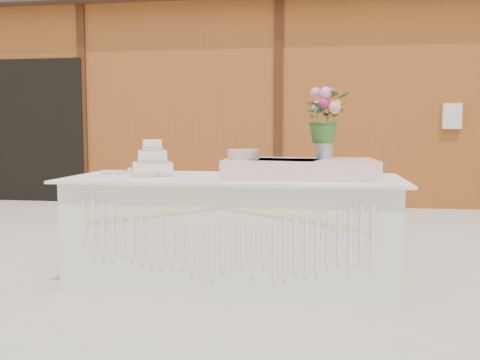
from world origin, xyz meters
TOP-DOWN VIEW (x-y plane):
  - ground at (0.00, 0.00)m, footprint 80.00×80.00m
  - barn at (-0.01, 5.99)m, footprint 12.60×4.60m
  - cake_table at (0.00, -0.00)m, footprint 2.40×1.00m
  - wedding_cake at (-0.62, 0.02)m, footprint 0.38×0.38m
  - pink_cake_stand at (0.09, -0.10)m, footprint 0.28×0.28m
  - satin_runner at (0.47, -0.01)m, footprint 1.09×0.67m
  - flower_vase at (0.65, 0.05)m, footprint 0.12×0.12m
  - bouquet at (0.65, 0.05)m, footprint 0.42×0.40m
  - loose_flowers at (-0.96, 0.12)m, footprint 0.19×0.36m

SIDE VIEW (x-z plane):
  - ground at x=0.00m, z-range 0.00..0.00m
  - cake_table at x=0.00m, z-range 0.00..0.77m
  - loose_flowers at x=-0.96m, z-range 0.77..0.79m
  - satin_runner at x=0.47m, z-range 0.77..0.90m
  - wedding_cake at x=-0.62m, z-range 0.73..1.00m
  - pink_cake_stand at x=0.09m, z-range 0.78..0.99m
  - flower_vase at x=0.65m, z-range 0.90..1.07m
  - bouquet at x=0.65m, z-range 1.07..1.43m
  - barn at x=-0.01m, z-range 0.03..3.33m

